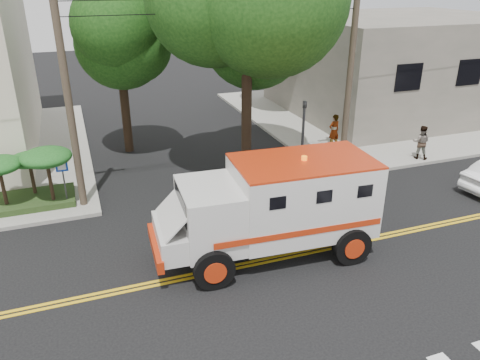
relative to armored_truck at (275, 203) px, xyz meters
name	(u,v)px	position (x,y,z in m)	size (l,w,h in m)	color
ground	(273,259)	(-0.17, -0.36, -1.83)	(100.00, 100.00, 0.00)	black
sidewalk_ne	(378,113)	(13.33, 13.14, -1.76)	(17.00, 17.00, 0.15)	gray
building_right	(398,63)	(14.83, 13.64, 1.32)	(14.00, 12.00, 6.00)	#625E54
utility_pole_left	(68,96)	(-5.77, 5.64, 2.67)	(0.28, 0.28, 9.00)	#382D23
utility_pole_right	(350,73)	(6.13, 5.84, 2.67)	(0.28, 0.28, 9.00)	#382D23
tree_main	(260,11)	(1.77, 5.85, 5.37)	(6.08, 5.70, 9.85)	black
tree_left	(126,38)	(-2.84, 11.43, 3.90)	(4.48, 4.20, 7.70)	black
tree_right	(304,17)	(8.68, 15.41, 4.26)	(4.80, 4.50, 8.20)	black
traffic_signal	(303,132)	(3.63, 5.24, 0.39)	(0.15, 0.18, 3.60)	#3F3F42
accessibility_sign	(63,176)	(-6.37, 5.81, -0.47)	(0.45, 0.10, 2.02)	#3F3F42
palm_planter	(28,169)	(-7.60, 6.26, -0.19)	(3.52, 2.63, 2.36)	#1E3314
armored_truck	(275,203)	(0.00, 0.00, 0.00)	(7.21, 3.21, 3.22)	silver
pedestrian_a	(334,131)	(6.96, 8.10, -0.79)	(0.65, 0.43, 1.78)	gray
pedestrian_b	(421,142)	(10.13, 5.21, -0.85)	(0.81, 0.63, 1.67)	gray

